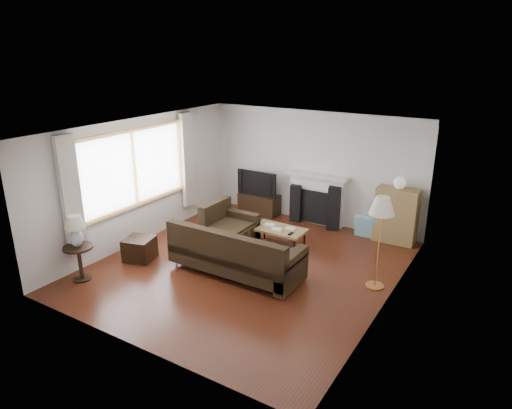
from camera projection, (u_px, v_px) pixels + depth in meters
The scene contains 17 objects.
room at pixel (247, 201), 7.88m from camera, with size 5.10×5.60×2.54m.
window at pixel (135, 168), 8.83m from camera, with size 0.12×2.74×1.54m, color olive.
curtain_near at pixel (71, 197), 7.63m from camera, with size 0.10×0.35×2.10m, color beige.
curtain_far at pixel (188, 160), 10.08m from camera, with size 0.10×0.35×2.10m, color beige.
fireplace at pixel (317, 199), 10.15m from camera, with size 1.40×0.26×1.15m, color white.
tv_stand at pixel (259, 204), 10.84m from camera, with size 0.96×0.43×0.48m, color black.
television at pixel (259, 182), 10.67m from camera, with size 1.02×0.13×0.59m, color black.
speaker_left at pixel (296, 203), 10.36m from camera, with size 0.24×0.28×0.85m, color black.
speaker_right at pixel (334, 208), 9.86m from camera, with size 0.27×0.32×0.96m, color black.
bookshelf at pixel (396, 215), 9.17m from camera, with size 0.82×0.39×1.13m, color olive.
globe_lamp at pixel (400, 183), 8.95m from camera, with size 0.24×0.24×0.24m, color white.
sectional_sofa at pixel (236, 252), 7.91m from camera, with size 2.55×1.86×0.82m, color black.
coffee_table at pixel (279, 238), 9.00m from camera, with size 1.05×0.57×0.41m, color olive.
footstool at pixel (140, 249), 8.50m from camera, with size 0.50×0.50×0.42m, color black.
floor_lamp at pixel (379, 243), 7.32m from camera, with size 0.41×0.41×1.57m, color #CD8C47.
side_table at pixel (80, 263), 7.72m from camera, with size 0.49×0.49×0.62m, color black.
table_lamp at pixel (76, 231), 7.53m from camera, with size 0.33×0.33×0.54m, color silver.
Camera 1 is at (4.04, -6.28, 3.77)m, focal length 32.00 mm.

